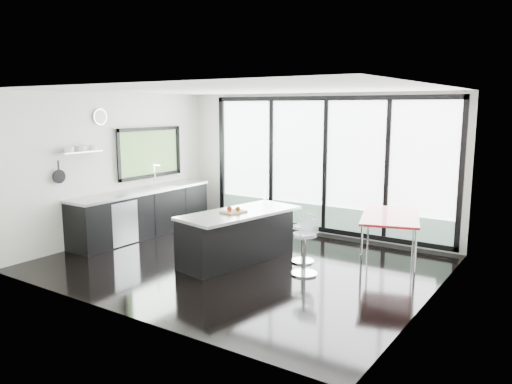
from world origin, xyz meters
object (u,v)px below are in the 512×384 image
Objects in this scene: island at (237,236)px; red_table at (389,240)px; bar_stool_near at (304,254)px; bar_stool_far at (303,244)px.

island reaches higher than red_table.
red_table is (2.15, 1.24, -0.03)m from island.
bar_stool_near is 0.63m from bar_stool_far.
bar_stool_near reaches higher than bar_stool_far.
island reaches higher than bar_stool_near.
bar_stool_far is 0.41× the size of red_table.
island is 3.59× the size of bar_stool_far.
bar_stool_far is (0.93, 0.57, -0.12)m from island.
island is 1.09m from bar_stool_far.
red_table is (0.90, 1.22, 0.08)m from bar_stool_near.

